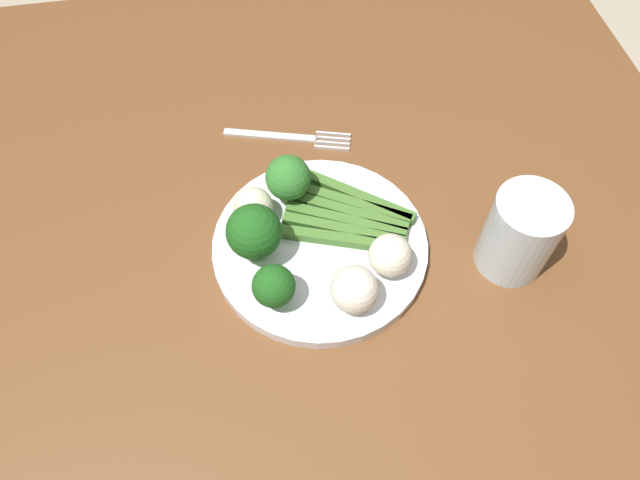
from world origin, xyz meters
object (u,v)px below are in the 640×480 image
Objects in this scene: cauliflower_near_center at (390,255)px; fork at (289,137)px; asparagus_bundle at (349,217)px; broccoli_left at (288,178)px; water_glass at (520,234)px; broccoli_back at (273,283)px; dining_table at (302,343)px; cauliflower_near_fork at (354,290)px; cauliflower_mid at (253,207)px; broccoli_front at (254,232)px; plate at (320,246)px.

cauliflower_near_center is 0.23m from fork.
broccoli_left reaches higher than asparagus_bundle.
broccoli_back is at bearing -87.70° from water_glass.
broccoli_left reaches higher than dining_table.
fork is (-0.25, -0.03, -0.04)m from cauliflower_near_fork.
water_glass is (-0.01, 0.26, 0.00)m from broccoli_back.
broccoli_back is 0.10m from cauliflower_mid.
water_glass reaches higher than cauliflower_near_fork.
broccoli_front reaches higher than asparagus_bundle.
broccoli_back is at bearing -83.04° from cauliflower_near_center.
cauliflower_near_center is (0.09, 0.13, 0.00)m from cauliflower_mid.
dining_table is 18.53× the size of broccoli_left.
dining_table is 26.21× the size of cauliflower_mid.
cauliflower_near_center reaches higher than asparagus_bundle.
plate is 1.47× the size of fork.
broccoli_left is (-0.04, -0.06, 0.03)m from asparagus_bundle.
cauliflower_mid is (-0.10, -0.01, -0.01)m from broccoli_back.
fork is (-0.11, 0.01, -0.05)m from broccoli_left.
broccoli_back is at bearing -103.21° from cauliflower_near_fork.
broccoli_back is at bearing 4.96° from cauliflower_mid.
water_glass is at bearing 80.43° from broccoli_front.
broccoli_back is 0.13m from cauliflower_near_center.
broccoli_left is 0.62× the size of water_glass.
plate is 0.05m from asparagus_bundle.
cauliflower_near_fork is 0.50× the size of water_glass.
cauliflower_near_fork is at bearing 75.34° from dining_table.
water_glass is at bearing -29.57° from fork.
broccoli_back is 0.75× the size of broccoli_front.
asparagus_bundle is 0.95× the size of fork.
dining_table is 4.85× the size of plate.
cauliflower_mid is at bearing -144.12° from cauliflower_near_fork.
broccoli_front is 0.08m from broccoli_left.
asparagus_bundle is 0.10m from cauliflower_near_fork.
asparagus_bundle is 3.10× the size of cauliflower_near_fork.
cauliflower_near_fork is (0.10, -0.02, 0.02)m from asparagus_bundle.
plate is 0.09m from cauliflower_near_fork.
dining_table is 0.14m from plate.
broccoli_front is (-0.06, -0.01, 0.01)m from broccoli_back.
cauliflower_near_center is at bearing -91.98° from water_glass.
asparagus_bundle reaches higher than fork.
broccoli_left reaches higher than plate.
water_glass is at bearing 71.03° from cauliflower_mid.
water_glass reaches higher than dining_table.
water_glass reaches higher than cauliflower_mid.
water_glass is at bearing 63.23° from broccoli_left.
broccoli_back reaches higher than asparagus_bundle.
plate is 0.09m from broccoli_back.
broccoli_left reaches higher than broccoli_back.
plate is 5.40× the size of cauliflower_mid.
broccoli_left reaches higher than cauliflower_mid.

